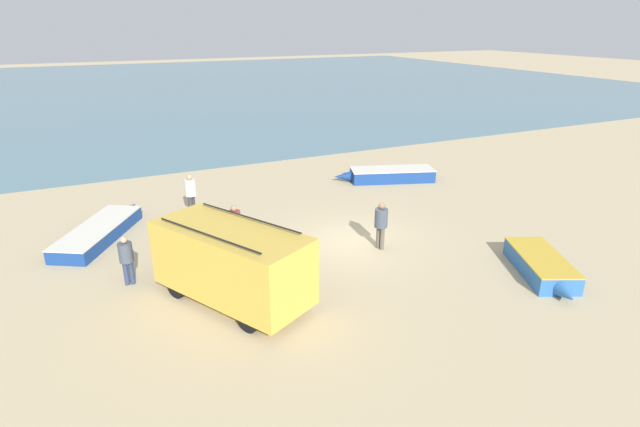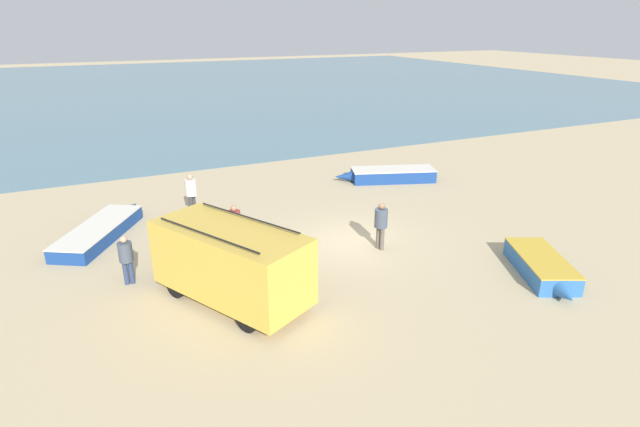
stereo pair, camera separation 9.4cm
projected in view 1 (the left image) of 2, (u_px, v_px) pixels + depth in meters
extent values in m
plane|color=tan|center=(352.00, 242.00, 18.46)|extent=(200.00, 200.00, 0.00)
cube|color=slate|center=(151.00, 87.00, 62.29)|extent=(120.00, 80.00, 0.01)
cube|color=gold|center=(232.00, 261.00, 14.20)|extent=(3.98, 5.12, 1.96)
cube|color=black|center=(179.00, 256.00, 15.75)|extent=(1.67, 0.95, 0.88)
cube|color=#1E232D|center=(177.00, 224.00, 15.30)|extent=(1.58, 0.87, 0.63)
cylinder|color=black|center=(177.00, 286.00, 14.69)|extent=(0.54, 0.76, 0.74)
cylinder|color=black|center=(221.00, 264.00, 15.99)|extent=(0.54, 0.76, 0.74)
cylinder|color=black|center=(249.00, 319.00, 13.05)|extent=(0.54, 0.76, 0.74)
cylinder|color=black|center=(291.00, 292.00, 14.35)|extent=(0.54, 0.76, 0.74)
cylinder|color=black|center=(207.00, 235.00, 13.22)|extent=(1.86, 3.46, 0.05)
cylinder|color=black|center=(249.00, 217.00, 14.39)|extent=(1.86, 3.46, 0.05)
cube|color=navy|center=(392.00, 175.00, 25.57)|extent=(4.40, 2.69, 0.59)
cone|color=navy|center=(343.00, 176.00, 25.31)|extent=(1.05, 0.83, 0.56)
cube|color=silver|center=(392.00, 171.00, 25.48)|extent=(0.61, 1.29, 0.05)
cube|color=silver|center=(392.00, 169.00, 25.45)|extent=(4.44, 2.72, 0.04)
cube|color=navy|center=(98.00, 233.00, 18.67)|extent=(3.48, 4.57, 0.49)
cone|color=navy|center=(131.00, 208.00, 21.20)|extent=(0.90, 1.08, 0.46)
cube|color=silver|center=(98.00, 229.00, 18.60)|extent=(1.22, 0.83, 0.05)
cube|color=silver|center=(97.00, 227.00, 18.57)|extent=(3.52, 4.61, 0.04)
cube|color=#2D66AD|center=(540.00, 265.00, 16.12)|extent=(2.46, 3.30, 0.57)
cone|color=#2D66AD|center=(567.00, 294.00, 14.40)|extent=(0.77, 0.83, 0.54)
cube|color=gold|center=(542.00, 259.00, 16.04)|extent=(1.18, 0.69, 0.05)
cube|color=gold|center=(542.00, 257.00, 16.01)|extent=(2.48, 3.33, 0.04)
cylinder|color=#38383D|center=(193.00, 205.00, 21.01)|extent=(0.16, 0.16, 0.87)
cylinder|color=#38383D|center=(191.00, 206.00, 20.86)|extent=(0.16, 0.16, 0.87)
cylinder|color=silver|center=(190.00, 188.00, 20.66)|extent=(0.47, 0.47, 0.69)
sphere|color=tan|center=(189.00, 177.00, 20.49)|extent=(0.23, 0.23, 0.23)
cylinder|color=#5B564C|center=(378.00, 237.00, 17.88)|extent=(0.16, 0.16, 0.85)
cylinder|color=#5B564C|center=(382.00, 238.00, 17.76)|extent=(0.16, 0.16, 0.85)
cylinder|color=#424C5B|center=(381.00, 218.00, 17.55)|extent=(0.46, 0.46, 0.67)
sphere|color=#8C664C|center=(382.00, 206.00, 17.38)|extent=(0.23, 0.23, 0.23)
cylinder|color=#5B564C|center=(238.00, 238.00, 17.83)|extent=(0.15, 0.15, 0.81)
cylinder|color=#5B564C|center=(233.00, 238.00, 17.81)|extent=(0.15, 0.15, 0.81)
cylinder|color=#993833|center=(234.00, 220.00, 17.56)|extent=(0.44, 0.44, 0.64)
sphere|color=tan|center=(234.00, 208.00, 17.40)|extent=(0.22, 0.22, 0.22)
cylinder|color=navy|center=(126.00, 273.00, 15.37)|extent=(0.15, 0.15, 0.78)
cylinder|color=navy|center=(132.00, 272.00, 15.43)|extent=(0.15, 0.15, 0.78)
cylinder|color=#424C5B|center=(126.00, 252.00, 15.15)|extent=(0.42, 0.42, 0.62)
sphere|color=tan|center=(124.00, 240.00, 15.00)|extent=(0.21, 0.21, 0.21)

